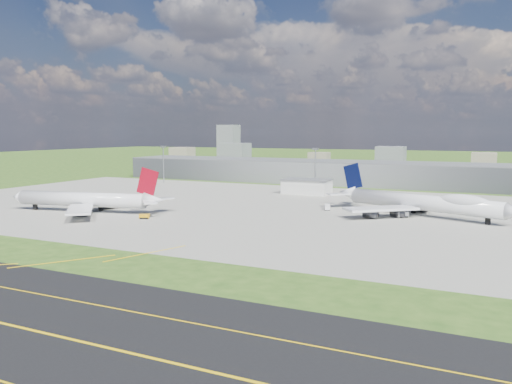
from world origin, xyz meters
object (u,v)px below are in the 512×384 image
at_px(airliner_blue_quad, 422,203).
at_px(tug_yellow, 144,217).
at_px(van_white_far, 403,215).
at_px(airliner_red_twin, 88,200).
at_px(van_white_near, 327,207).

bearing_deg(airliner_blue_quad, tug_yellow, -131.18).
height_order(tug_yellow, van_white_far, van_white_far).
height_order(airliner_red_twin, van_white_near, airliner_red_twin).
xyz_separation_m(airliner_blue_quad, tug_yellow, (-101.77, -54.78, -4.88)).
xyz_separation_m(airliner_blue_quad, van_white_near, (-41.02, -0.64, -4.56)).
relative_size(airliner_red_twin, van_white_near, 13.14).
distance_m(airliner_red_twin, van_white_far, 135.81).
bearing_deg(van_white_near, airliner_blue_quad, -107.55).
bearing_deg(van_white_near, airliner_red_twin, 99.93).
xyz_separation_m(airliner_blue_quad, van_white_far, (-6.78, -7.11, -4.67)).
height_order(tug_yellow, van_white_near, van_white_near).
bearing_deg(airliner_red_twin, van_white_far, -172.00).
relative_size(tug_yellow, van_white_far, 0.93).
bearing_deg(tug_yellow, van_white_near, 18.14).
bearing_deg(tug_yellow, airliner_red_twin, 150.75).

